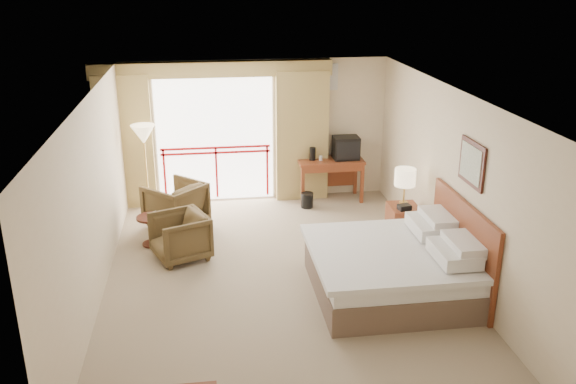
{
  "coord_description": "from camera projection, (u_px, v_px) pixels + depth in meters",
  "views": [
    {
      "loc": [
        -1.0,
        -7.84,
        4.24
      ],
      "look_at": [
        0.17,
        0.4,
        1.2
      ],
      "focal_mm": 38.0,
      "sensor_mm": 36.0,
      "label": 1
    }
  ],
  "objects": [
    {
      "name": "desk",
      "position": [
        330.0,
        167.0,
        11.82
      ],
      "size": [
        1.26,
        0.61,
        0.82
      ],
      "rotation": [
        0.0,
        0.0,
        0.03
      ],
      "color": "maroon",
      "rests_on": "floor"
    },
    {
      "name": "armchair_far",
      "position": [
        177.0,
        226.0,
        10.73
      ],
      "size": [
        1.23,
        1.23,
        0.8
      ],
      "primitive_type": "imported",
      "rotation": [
        0.0,
        0.0,
        -2.34
      ],
      "color": "#43331C",
      "rests_on": "floor"
    },
    {
      "name": "bed",
      "position": [
        394.0,
        268.0,
        8.39
      ],
      "size": [
        2.13,
        2.06,
        0.97
      ],
      "color": "brown",
      "rests_on": "floor"
    },
    {
      "name": "side_table",
      "position": [
        151.0,
        226.0,
        9.89
      ],
      "size": [
        0.45,
        0.45,
        0.5
      ],
      "rotation": [
        0.0,
        0.0,
        0.09
      ],
      "color": "black",
      "rests_on": "floor"
    },
    {
      "name": "tv",
      "position": [
        346.0,
        148.0,
        11.66
      ],
      "size": [
        0.49,
        0.39,
        0.44
      ],
      "rotation": [
        0.0,
        0.0,
        -0.02
      ],
      "color": "black",
      "rests_on": "desk"
    },
    {
      "name": "ceiling",
      "position": [
        280.0,
        96.0,
        7.95
      ],
      "size": [
        7.0,
        7.0,
        0.0
      ],
      "primitive_type": "plane",
      "rotation": [
        3.14,
        0.0,
        0.0
      ],
      "color": "white",
      "rests_on": "wall_back"
    },
    {
      "name": "curtain_right",
      "position": [
        302.0,
        136.0,
        11.68
      ],
      "size": [
        1.0,
        0.26,
        2.5
      ],
      "primitive_type": "cube",
      "color": "olive",
      "rests_on": "wall_back"
    },
    {
      "name": "phone",
      "position": [
        404.0,
        207.0,
        9.66
      ],
      "size": [
        0.22,
        0.18,
        0.08
      ],
      "primitive_type": "cube",
      "rotation": [
        0.0,
        0.0,
        0.2
      ],
      "color": "black",
      "rests_on": "nightstand"
    },
    {
      "name": "coffee_maker",
      "position": [
        312.0,
        154.0,
        11.62
      ],
      "size": [
        0.14,
        0.14,
        0.25
      ],
      "primitive_type": "cylinder",
      "rotation": [
        0.0,
        0.0,
        0.22
      ],
      "color": "black",
      "rests_on": "desk"
    },
    {
      "name": "balcony_door",
      "position": [
        215.0,
        140.0,
        11.6
      ],
      "size": [
        2.4,
        0.0,
        2.4
      ],
      "primitive_type": "plane",
      "rotation": [
        1.57,
        0.0,
        0.0
      ],
      "color": "white",
      "rests_on": "wall_back"
    },
    {
      "name": "wall_right",
      "position": [
        452.0,
        184.0,
        8.74
      ],
      "size": [
        0.0,
        7.0,
        7.0
      ],
      "primitive_type": "plane",
      "rotation": [
        1.57,
        0.0,
        -1.57
      ],
      "color": "beige",
      "rests_on": "ground"
    },
    {
      "name": "headboard",
      "position": [
        462.0,
        246.0,
        8.42
      ],
      "size": [
        0.06,
        2.1,
        1.3
      ],
      "primitive_type": "cube",
      "color": "maroon",
      "rests_on": "wall_right"
    },
    {
      "name": "wall_front",
      "position": [
        333.0,
        333.0,
        5.16
      ],
      "size": [
        5.0,
        0.0,
        5.0
      ],
      "primitive_type": "plane",
      "rotation": [
        -1.57,
        0.0,
        0.0
      ],
      "color": "beige",
      "rests_on": "ground"
    },
    {
      "name": "armchair_near",
      "position": [
        181.0,
        258.0,
        9.54
      ],
      "size": [
        1.03,
        1.02,
        0.73
      ],
      "primitive_type": "imported",
      "rotation": [
        0.0,
        0.0,
        -1.19
      ],
      "color": "#43331C",
      "rests_on": "floor"
    },
    {
      "name": "wastebasket",
      "position": [
        307.0,
        200.0,
        11.53
      ],
      "size": [
        0.27,
        0.27,
        0.29
      ],
      "primitive_type": "cylinder",
      "rotation": [
        0.0,
        0.0,
        -0.19
      ],
      "color": "black",
      "rests_on": "floor"
    },
    {
      "name": "book",
      "position": [
        150.0,
        216.0,
        9.83
      ],
      "size": [
        0.27,
        0.28,
        0.02
      ],
      "primitive_type": "imported",
      "rotation": [
        0.0,
        0.0,
        0.59
      ],
      "color": "white",
      "rests_on": "side_table"
    },
    {
      "name": "framed_art",
      "position": [
        472.0,
        163.0,
        8.01
      ],
      "size": [
        0.04,
        0.72,
        0.6
      ],
      "color": "black",
      "rests_on": "wall_right"
    },
    {
      "name": "cup",
      "position": [
        321.0,
        158.0,
        11.62
      ],
      "size": [
        0.08,
        0.08,
        0.09
      ],
      "primitive_type": "cylinder",
      "rotation": [
        0.0,
        0.0,
        0.31
      ],
      "color": "white",
      "rests_on": "desk"
    },
    {
      "name": "nightstand",
      "position": [
        403.0,
        225.0,
        9.93
      ],
      "size": [
        0.48,
        0.56,
        0.66
      ],
      "primitive_type": "cube",
      "rotation": [
        0.0,
        0.0,
        -0.02
      ],
      "color": "maroon",
      "rests_on": "floor"
    },
    {
      "name": "floor",
      "position": [
        280.0,
        279.0,
        8.88
      ],
      "size": [
        7.0,
        7.0,
        0.0
      ],
      "primitive_type": "plane",
      "color": "gray",
      "rests_on": "ground"
    },
    {
      "name": "valance",
      "position": [
        212.0,
        69.0,
        11.04
      ],
      "size": [
        4.4,
        0.22,
        0.28
      ],
      "primitive_type": "cube",
      "color": "olive",
      "rests_on": "wall_back"
    },
    {
      "name": "wall_left",
      "position": [
        94.0,
        202.0,
        8.09
      ],
      "size": [
        0.0,
        7.0,
        7.0
      ],
      "primitive_type": "plane",
      "rotation": [
        1.57,
        0.0,
        1.57
      ],
      "color": "beige",
      "rests_on": "ground"
    },
    {
      "name": "hvac_vent",
      "position": [
        325.0,
        77.0,
        11.47
      ],
      "size": [
        0.5,
        0.04,
        0.5
      ],
      "primitive_type": "cube",
      "color": "silver",
      "rests_on": "wall_back"
    },
    {
      "name": "wall_back",
      "position": [
        257.0,
        131.0,
        11.67
      ],
      "size": [
        5.0,
        0.0,
        5.0
      ],
      "primitive_type": "plane",
      "rotation": [
        1.57,
        0.0,
        0.0
      ],
      "color": "beige",
      "rests_on": "ground"
    },
    {
      "name": "balcony_railing",
      "position": [
        216.0,
        160.0,
        11.71
      ],
      "size": [
        2.09,
        0.03,
        1.02
      ],
      "color": "#AB0E13",
      "rests_on": "wall_back"
    },
    {
      "name": "curtain_left",
      "position": [
        126.0,
        142.0,
        11.24
      ],
      "size": [
        1.0,
        0.26,
        2.5
      ],
      "primitive_type": "cube",
      "color": "olive",
      "rests_on": "wall_back"
    },
    {
      "name": "floor_lamp",
      "position": [
        144.0,
        138.0,
        10.77
      ],
      "size": [
        0.43,
        0.43,
        1.68
      ],
      "rotation": [
        0.0,
        0.0,
        -0.31
      ],
      "color": "tan",
      "rests_on": "floor"
    },
    {
      "name": "table_lamp",
      "position": [
        405.0,
        178.0,
        9.7
      ],
      "size": [
        0.34,
        0.34,
        0.6
      ],
      "rotation": [
        0.0,
        0.0,
        -0.29
      ],
      "color": "tan",
      "rests_on": "nightstand"
    }
  ]
}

